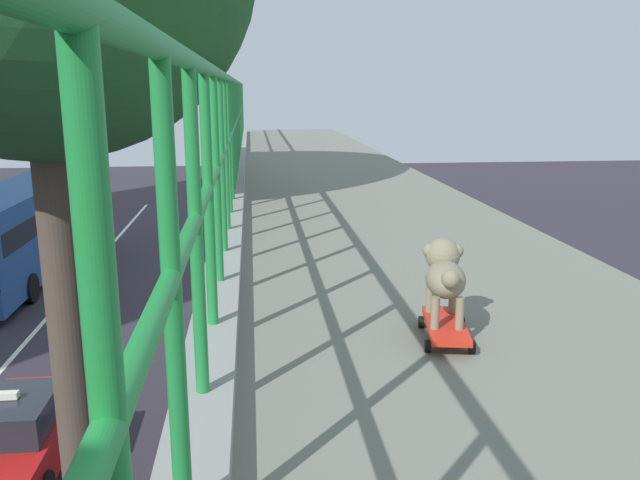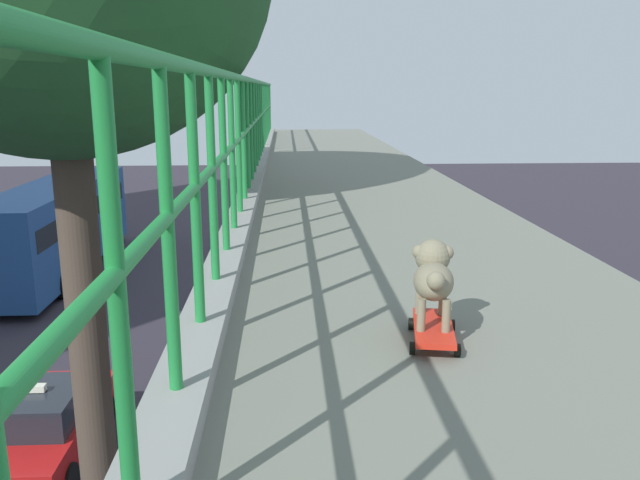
{
  "view_description": "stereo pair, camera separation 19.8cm",
  "coord_description": "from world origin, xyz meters",
  "px_view_note": "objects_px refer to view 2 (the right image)",
  "views": [
    {
      "loc": [
        -0.07,
        0.86,
        6.81
      ],
      "look_at": [
        0.32,
        4.54,
        5.94
      ],
      "focal_mm": 36.42,
      "sensor_mm": 36.0,
      "label": 1
    },
    {
      "loc": [
        0.12,
        0.85,
        6.81
      ],
      "look_at": [
        0.32,
        4.54,
        5.94
      ],
      "focal_mm": 36.42,
      "sensor_mm": 36.0,
      "label": 2
    }
  ],
  "objects_px": {
    "car_red_taxi_fifth": "(43,429)",
    "city_bus": "(57,224)",
    "small_dog": "(433,274)",
    "toy_skateboard": "(433,329)"
  },
  "relations": [
    {
      "from": "city_bus",
      "to": "toy_skateboard",
      "type": "xyz_separation_m",
      "value": [
        9.16,
        -21.54,
        3.92
      ]
    },
    {
      "from": "car_red_taxi_fifth",
      "to": "city_bus",
      "type": "xyz_separation_m",
      "value": [
        -4.02,
        13.05,
        1.19
      ]
    },
    {
      "from": "toy_skateboard",
      "to": "small_dog",
      "type": "height_order",
      "value": "small_dog"
    },
    {
      "from": "city_bus",
      "to": "toy_skateboard",
      "type": "distance_m",
      "value": 23.73
    },
    {
      "from": "city_bus",
      "to": "small_dog",
      "type": "bearing_deg",
      "value": -66.87
    },
    {
      "from": "city_bus",
      "to": "toy_skateboard",
      "type": "relative_size",
      "value": 24.5
    },
    {
      "from": "toy_skateboard",
      "to": "small_dog",
      "type": "distance_m",
      "value": 0.24
    },
    {
      "from": "car_red_taxi_fifth",
      "to": "city_bus",
      "type": "relative_size",
      "value": 0.35
    },
    {
      "from": "car_red_taxi_fifth",
      "to": "small_dog",
      "type": "xyz_separation_m",
      "value": [
        5.15,
        -8.42,
        5.33
      ]
    },
    {
      "from": "toy_skateboard",
      "to": "small_dog",
      "type": "relative_size",
      "value": 1.1
    }
  ]
}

